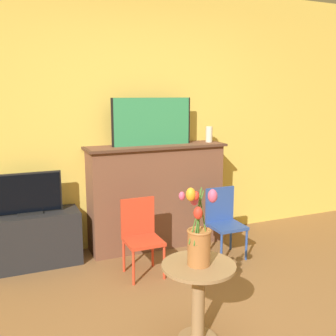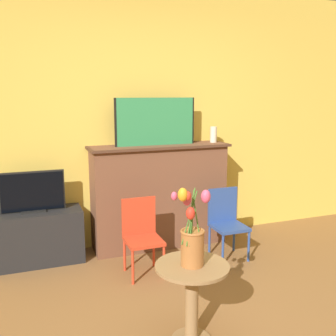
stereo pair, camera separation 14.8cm
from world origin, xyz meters
TOP-DOWN VIEW (x-y plane):
  - wall_back at (0.00, 2.13)m, footprint 8.00×0.06m
  - fireplace_mantel at (0.15, 1.92)m, footprint 1.47×0.40m
  - painting at (0.12, 1.93)m, footprint 0.85×0.03m
  - mantel_candle at (0.78, 1.92)m, footprint 0.07×0.07m
  - tv_stand at (-1.11, 1.90)m, footprint 0.88×0.36m
  - tv_monitor at (-1.11, 1.91)m, footprint 0.59×0.12m
  - chair_red at (-0.22, 1.35)m, footprint 0.32×0.32m
  - chair_blue at (0.68, 1.41)m, footprint 0.32×0.32m
  - side_table at (-0.21, 0.25)m, footprint 0.48×0.48m
  - vase_tulips at (-0.22, 0.24)m, footprint 0.25×0.19m

SIDE VIEW (x-z plane):
  - tv_stand at x=-1.11m, z-range 0.00..0.51m
  - side_table at x=-0.21m, z-range 0.08..0.62m
  - chair_red at x=-0.22m, z-range 0.04..0.72m
  - chair_blue at x=0.68m, z-range 0.04..0.72m
  - fireplace_mantel at x=0.15m, z-range 0.01..1.10m
  - tv_monitor at x=-1.11m, z-range 0.50..0.89m
  - vase_tulips at x=-0.22m, z-range 0.46..0.99m
  - mantel_candle at x=0.78m, z-range 1.08..1.26m
  - painting at x=0.12m, z-range 1.08..1.57m
  - wall_back at x=0.00m, z-range 0.00..2.70m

